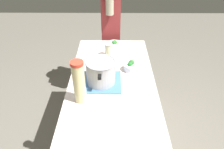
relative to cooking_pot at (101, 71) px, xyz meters
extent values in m
plane|color=#676258|center=(0.03, -0.08, -0.99)|extent=(8.00, 8.00, 0.00)
cube|color=beige|center=(0.03, -0.08, -0.55)|extent=(1.35, 0.67, 0.89)
cube|color=#4573AD|center=(0.00, 0.00, -0.10)|extent=(0.28, 0.31, 0.01)
cylinder|color=#B7B7BC|center=(0.00, 0.00, -0.01)|extent=(0.22, 0.22, 0.18)
torus|color=#99999E|center=(0.00, 0.00, 0.08)|extent=(0.23, 0.23, 0.01)
cube|color=black|center=(-0.13, 0.00, 0.04)|extent=(0.04, 0.02, 0.02)
cube|color=black|center=(0.13, 0.00, 0.04)|extent=(0.04, 0.02, 0.02)
cylinder|color=beige|center=(-0.20, 0.13, 0.04)|extent=(0.08, 0.08, 0.30)
cylinder|color=red|center=(-0.20, 0.13, 0.20)|extent=(0.08, 0.08, 0.02)
ellipsoid|color=yellow|center=(-0.19, 0.13, 0.11)|extent=(0.04, 0.04, 0.01)
cylinder|color=beige|center=(0.40, -0.05, -0.05)|extent=(0.07, 0.07, 0.11)
cylinder|color=#B2AD99|center=(0.40, -0.05, 0.01)|extent=(0.07, 0.07, 0.01)
cylinder|color=silver|center=(0.58, -0.10, -0.08)|extent=(0.13, 0.13, 0.04)
ellipsoid|color=#2E6A1D|center=(0.57, -0.11, -0.06)|extent=(0.05, 0.05, 0.06)
ellipsoid|color=#2D7630|center=(0.56, -0.10, -0.05)|extent=(0.05, 0.05, 0.05)
cylinder|color=silver|center=(0.17, -0.24, -0.08)|extent=(0.12, 0.12, 0.05)
ellipsoid|color=#396D37|center=(0.19, -0.25, -0.05)|extent=(0.05, 0.05, 0.06)
ellipsoid|color=#22742A|center=(0.17, -0.23, -0.05)|extent=(0.04, 0.04, 0.05)
cylinder|color=tan|center=(0.87, -0.06, -0.57)|extent=(0.14, 0.14, 0.85)
cylinder|color=tan|center=(1.07, -0.06, -0.57)|extent=(0.14, 0.14, 0.85)
cube|color=maroon|center=(0.97, -0.06, 0.16)|extent=(0.35, 0.22, 0.60)
camera|label=1|loc=(-1.25, -0.09, 0.89)|focal=32.88mm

